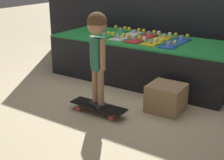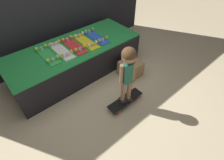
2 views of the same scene
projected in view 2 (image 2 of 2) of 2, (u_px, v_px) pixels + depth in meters
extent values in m
plane|color=beige|center=(96.00, 87.00, 3.09)|extent=(16.00, 16.00, 0.00)
cube|color=black|center=(76.00, 59.00, 3.23)|extent=(2.37, 0.94, 0.54)
cube|color=#23893D|center=(74.00, 47.00, 3.04)|extent=(2.37, 0.94, 0.02)
cube|color=green|center=(48.00, 55.00, 2.81)|extent=(0.18, 0.63, 0.01)
cube|color=#B7B7BC|center=(41.00, 48.00, 2.91)|extent=(0.04, 0.04, 0.05)
cylinder|color=yellow|center=(45.00, 45.00, 2.93)|extent=(0.03, 0.05, 0.05)
cylinder|color=yellow|center=(36.00, 49.00, 2.85)|extent=(0.03, 0.05, 0.05)
cube|color=#B7B7BC|center=(53.00, 60.00, 2.68)|extent=(0.04, 0.04, 0.05)
cylinder|color=yellow|center=(57.00, 56.00, 2.70)|extent=(0.03, 0.05, 0.05)
cylinder|color=yellow|center=(48.00, 60.00, 2.62)|extent=(0.03, 0.05, 0.05)
cube|color=white|center=(61.00, 51.00, 2.92)|extent=(0.18, 0.63, 0.01)
cube|color=#B7B7BC|center=(55.00, 44.00, 3.01)|extent=(0.04, 0.04, 0.05)
cylinder|color=yellow|center=(59.00, 41.00, 3.03)|extent=(0.03, 0.05, 0.05)
cylinder|color=yellow|center=(50.00, 44.00, 2.95)|extent=(0.03, 0.05, 0.05)
cube|color=#B7B7BC|center=(67.00, 55.00, 2.78)|extent=(0.04, 0.04, 0.05)
cylinder|color=yellow|center=(71.00, 51.00, 2.80)|extent=(0.03, 0.05, 0.05)
cylinder|color=yellow|center=(63.00, 55.00, 2.72)|extent=(0.03, 0.05, 0.05)
cube|color=red|center=(74.00, 46.00, 3.02)|extent=(0.18, 0.63, 0.01)
cube|color=#B7B7BC|center=(67.00, 39.00, 3.12)|extent=(0.04, 0.04, 0.05)
cylinder|color=yellow|center=(71.00, 37.00, 3.14)|extent=(0.03, 0.05, 0.05)
cylinder|color=yellow|center=(63.00, 40.00, 3.06)|extent=(0.03, 0.05, 0.05)
cube|color=#B7B7BC|center=(80.00, 49.00, 2.89)|extent=(0.04, 0.04, 0.05)
cylinder|color=yellow|center=(84.00, 46.00, 2.91)|extent=(0.03, 0.05, 0.05)
cylinder|color=yellow|center=(76.00, 50.00, 2.83)|extent=(0.03, 0.05, 0.05)
cube|color=yellow|center=(86.00, 42.00, 3.12)|extent=(0.18, 0.63, 0.01)
cube|color=#B7B7BC|center=(79.00, 36.00, 3.22)|extent=(0.04, 0.04, 0.05)
cylinder|color=white|center=(82.00, 33.00, 3.24)|extent=(0.03, 0.05, 0.05)
cylinder|color=white|center=(75.00, 36.00, 3.16)|extent=(0.03, 0.05, 0.05)
cube|color=#B7B7BC|center=(92.00, 45.00, 2.99)|extent=(0.04, 0.04, 0.05)
cylinder|color=white|center=(96.00, 42.00, 3.01)|extent=(0.03, 0.05, 0.05)
cylinder|color=white|center=(88.00, 45.00, 2.93)|extent=(0.03, 0.05, 0.05)
cube|color=blue|center=(96.00, 37.00, 3.24)|extent=(0.18, 0.63, 0.01)
cube|color=#B7B7BC|center=(89.00, 31.00, 3.33)|extent=(0.04, 0.04, 0.05)
cylinder|color=yellow|center=(92.00, 29.00, 3.35)|extent=(0.03, 0.05, 0.05)
cylinder|color=yellow|center=(86.00, 31.00, 3.28)|extent=(0.03, 0.05, 0.05)
cube|color=#B7B7BC|center=(103.00, 40.00, 3.10)|extent=(0.04, 0.04, 0.05)
cylinder|color=yellow|center=(106.00, 37.00, 3.12)|extent=(0.03, 0.05, 0.05)
cylinder|color=yellow|center=(99.00, 40.00, 3.05)|extent=(0.03, 0.05, 0.05)
cube|color=black|center=(125.00, 100.00, 2.76)|extent=(0.62, 0.17, 0.01)
cube|color=#B7B7BC|center=(134.00, 95.00, 2.88)|extent=(0.04, 0.04, 0.05)
cylinder|color=#D84C4C|center=(131.00, 93.00, 2.94)|extent=(0.05, 0.03, 0.05)
cylinder|color=#D84C4C|center=(137.00, 98.00, 2.86)|extent=(0.05, 0.03, 0.05)
cube|color=#B7B7BC|center=(116.00, 108.00, 2.69)|extent=(0.04, 0.04, 0.05)
cylinder|color=#D84C4C|center=(112.00, 106.00, 2.74)|extent=(0.05, 0.03, 0.05)
cylinder|color=#D84C4C|center=(119.00, 112.00, 2.66)|extent=(0.05, 0.03, 0.05)
cube|color=#2D2D33|center=(128.00, 98.00, 2.76)|extent=(0.12, 0.14, 0.03)
cylinder|color=#997051|center=(129.00, 89.00, 2.62)|extent=(0.07, 0.07, 0.38)
cube|color=#2D2D33|center=(123.00, 100.00, 2.73)|extent=(0.12, 0.14, 0.03)
cylinder|color=#997051|center=(123.00, 91.00, 2.59)|extent=(0.07, 0.07, 0.38)
cube|color=#236651|center=(127.00, 74.00, 2.38)|extent=(0.15, 0.12, 0.33)
cylinder|color=#997051|center=(133.00, 71.00, 2.39)|extent=(0.05, 0.05, 0.31)
cylinder|color=#997051|center=(121.00, 74.00, 2.35)|extent=(0.05, 0.05, 0.31)
sphere|color=#997051|center=(129.00, 56.00, 2.18)|extent=(0.19, 0.19, 0.19)
sphere|color=#4C331E|center=(129.00, 54.00, 2.16)|extent=(0.19, 0.19, 0.19)
cube|color=#A37F56|center=(130.00, 68.00, 3.23)|extent=(0.36, 0.35, 0.29)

